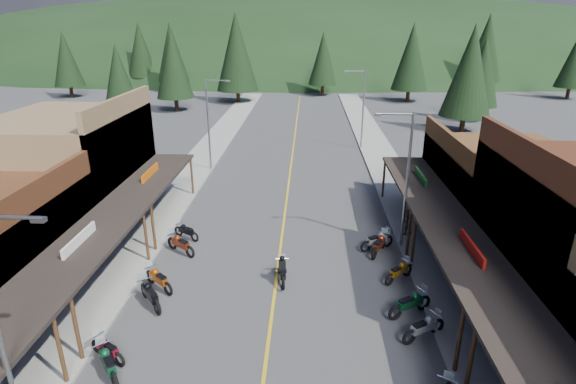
# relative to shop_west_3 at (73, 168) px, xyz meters

# --- Properties ---
(ground) EXTENTS (220.00, 220.00, 0.00)m
(ground) POSITION_rel_shop_west_3_xyz_m (13.78, -11.30, -3.52)
(ground) COLOR #38383A
(ground) RESTS_ON ground
(centerline) EXTENTS (0.15, 90.00, 0.01)m
(centerline) POSITION_rel_shop_west_3_xyz_m (13.78, 8.70, -3.51)
(centerline) COLOR gold
(centerline) RESTS_ON ground
(sidewalk_west) EXTENTS (3.40, 94.00, 0.15)m
(sidewalk_west) POSITION_rel_shop_west_3_xyz_m (5.08, 8.70, -3.44)
(sidewalk_west) COLOR gray
(sidewalk_west) RESTS_ON ground
(sidewalk_east) EXTENTS (3.40, 94.00, 0.15)m
(sidewalk_east) POSITION_rel_shop_west_3_xyz_m (22.48, 8.70, -3.44)
(sidewalk_east) COLOR gray
(sidewalk_east) RESTS_ON ground
(shop_west_3) EXTENTS (10.90, 10.20, 8.20)m
(shop_west_3) POSITION_rel_shop_west_3_xyz_m (0.00, 0.00, 0.00)
(shop_west_3) COLOR brown
(shop_west_3) RESTS_ON ground
(shop_east_3) EXTENTS (10.90, 10.20, 6.20)m
(shop_east_3) POSITION_rel_shop_west_3_xyz_m (27.54, 0.00, -0.99)
(shop_east_3) COLOR #4C2D16
(shop_east_3) RESTS_ON ground
(streetlight_0) EXTENTS (2.16, 0.18, 8.00)m
(streetlight_0) POSITION_rel_shop_west_3_xyz_m (6.83, -17.30, 0.94)
(streetlight_0) COLOR gray
(streetlight_0) RESTS_ON ground
(streetlight_1) EXTENTS (2.16, 0.18, 8.00)m
(streetlight_1) POSITION_rel_shop_west_3_xyz_m (6.83, 10.70, 0.94)
(streetlight_1) COLOR gray
(streetlight_1) RESTS_ON ground
(streetlight_2) EXTENTS (2.16, 0.18, 8.00)m
(streetlight_2) POSITION_rel_shop_west_3_xyz_m (20.74, -3.30, 0.94)
(streetlight_2) COLOR gray
(streetlight_2) RESTS_ON ground
(streetlight_3) EXTENTS (2.16, 0.18, 8.00)m
(streetlight_3) POSITION_rel_shop_west_3_xyz_m (20.74, 18.70, 0.94)
(streetlight_3) COLOR gray
(streetlight_3) RESTS_ON ground
(ridge_hill) EXTENTS (310.00, 140.00, 60.00)m
(ridge_hill) POSITION_rel_shop_west_3_xyz_m (13.78, 123.70, -3.52)
(ridge_hill) COLOR black
(ridge_hill) RESTS_ON ground
(pine_0) EXTENTS (5.04, 5.04, 11.00)m
(pine_0) POSITION_rel_shop_west_3_xyz_m (-26.22, 50.70, 2.96)
(pine_0) COLOR black
(pine_0) RESTS_ON ground
(pine_1) EXTENTS (5.88, 5.88, 12.50)m
(pine_1) POSITION_rel_shop_west_3_xyz_m (-10.22, 58.70, 3.72)
(pine_1) COLOR black
(pine_1) RESTS_ON ground
(pine_2) EXTENTS (6.72, 6.72, 14.00)m
(pine_2) POSITION_rel_shop_west_3_xyz_m (3.78, 46.70, 4.47)
(pine_2) COLOR black
(pine_2) RESTS_ON ground
(pine_3) EXTENTS (5.04, 5.04, 11.00)m
(pine_3) POSITION_rel_shop_west_3_xyz_m (17.78, 54.70, 2.96)
(pine_3) COLOR black
(pine_3) RESTS_ON ground
(pine_4) EXTENTS (5.88, 5.88, 12.50)m
(pine_4) POSITION_rel_shop_west_3_xyz_m (31.78, 48.70, 3.72)
(pine_4) COLOR black
(pine_4) RESTS_ON ground
(pine_5) EXTENTS (6.72, 6.72, 14.00)m
(pine_5) POSITION_rel_shop_west_3_xyz_m (47.78, 60.70, 4.47)
(pine_5) COLOR black
(pine_5) RESTS_ON ground
(pine_6) EXTENTS (5.04, 5.04, 11.00)m
(pine_6) POSITION_rel_shop_west_3_xyz_m (59.78, 52.70, 2.96)
(pine_6) COLOR black
(pine_6) RESTS_ON ground
(pine_7) EXTENTS (5.88, 5.88, 12.50)m
(pine_7) POSITION_rel_shop_west_3_xyz_m (-18.22, 64.70, 3.72)
(pine_7) COLOR black
(pine_7) RESTS_ON ground
(pine_8) EXTENTS (4.48, 4.48, 10.00)m
(pine_8) POSITION_rel_shop_west_3_xyz_m (-8.22, 28.70, 2.46)
(pine_8) COLOR black
(pine_8) RESTS_ON ground
(pine_9) EXTENTS (4.93, 4.93, 10.80)m
(pine_9) POSITION_rel_shop_west_3_xyz_m (37.78, 33.70, 2.86)
(pine_9) COLOR black
(pine_9) RESTS_ON ground
(pine_10) EXTENTS (5.38, 5.38, 11.60)m
(pine_10) POSITION_rel_shop_west_3_xyz_m (-4.22, 38.70, 3.27)
(pine_10) COLOR black
(pine_10) RESTS_ON ground
(pine_11) EXTENTS (5.82, 5.82, 12.40)m
(pine_11) POSITION_rel_shop_west_3_xyz_m (33.78, 26.70, 3.67)
(pine_11) COLOR black
(pine_11) RESTS_ON ground
(bike_west_6) EXTENTS (1.96, 2.21, 1.27)m
(bike_west_6) POSITION_rel_shop_west_3_xyz_m (7.98, -14.24, -2.88)
(bike_west_6) COLOR #0C4026
(bike_west_6) RESTS_ON ground
(bike_west_7) EXTENTS (1.98, 1.52, 1.10)m
(bike_west_7) POSITION_rel_shop_west_3_xyz_m (7.58, -13.37, -2.97)
(bike_west_7) COLOR maroon
(bike_west_7) RESTS_ON ground
(bike_west_8) EXTENTS (2.05, 2.30, 1.33)m
(bike_west_8) POSITION_rel_shop_west_3_xyz_m (8.08, -9.77, -2.86)
(bike_west_8) COLOR black
(bike_west_8) RESTS_ON ground
(bike_west_9) EXTENTS (2.17, 1.99, 1.27)m
(bike_west_9) POSITION_rel_shop_west_3_xyz_m (8.03, -8.37, -2.89)
(bike_west_9) COLOR #AA450C
(bike_west_9) RESTS_ON ground
(bike_west_10) EXTENTS (2.27, 1.97, 1.30)m
(bike_west_10) POSITION_rel_shop_west_3_xyz_m (8.12, -4.65, -2.87)
(bike_west_10) COLOR maroon
(bike_west_10) RESTS_ON ground
(bike_west_11) EXTENTS (2.00, 1.57, 1.11)m
(bike_west_11) POSITION_rel_shop_west_3_xyz_m (7.97, -2.82, -2.96)
(bike_west_11) COLOR black
(bike_west_11) RESTS_ON ground
(bike_east_7) EXTENTS (2.23, 1.70, 1.24)m
(bike_east_7) POSITION_rel_shop_west_3_xyz_m (20.26, -11.57, -2.90)
(bike_east_7) COLOR #9F9DA3
(bike_east_7) RESTS_ON ground
(bike_east_8) EXTENTS (2.39, 1.80, 1.32)m
(bike_east_8) POSITION_rel_shop_west_3_xyz_m (20.02, -9.93, -2.86)
(bike_east_8) COLOR #0C3D1F
(bike_east_8) RESTS_ON ground
(bike_east_9) EXTENTS (1.96, 1.83, 1.15)m
(bike_east_9) POSITION_rel_shop_west_3_xyz_m (20.06, -7.03, -2.94)
(bike_east_9) COLOR #A3640B
(bike_east_9) RESTS_ON ground
(bike_east_10) EXTENTS (1.70, 2.33, 1.28)m
(bike_east_10) POSITION_rel_shop_west_3_xyz_m (19.47, -4.18, -2.88)
(bike_east_10) COLOR maroon
(bike_east_10) RESTS_ON ground
(bike_east_11) EXTENTS (2.28, 1.68, 1.25)m
(bike_east_11) POSITION_rel_shop_west_3_xyz_m (19.42, -3.68, -2.89)
(bike_east_11) COLOR #939297
(bike_east_11) RESTS_ON ground
(rider_on_bike) EXTENTS (0.93, 2.15, 1.59)m
(rider_on_bike) POSITION_rel_shop_west_3_xyz_m (14.11, -7.37, -2.88)
(rider_on_bike) COLOR black
(rider_on_bike) RESTS_ON ground
(pedestrian_east_b) EXTENTS (0.89, 0.66, 1.62)m
(pedestrian_east_b) POSITION_rel_shop_west_3_xyz_m (21.45, -1.81, -2.56)
(pedestrian_east_b) COLOR brown
(pedestrian_east_b) RESTS_ON sidewalk_east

